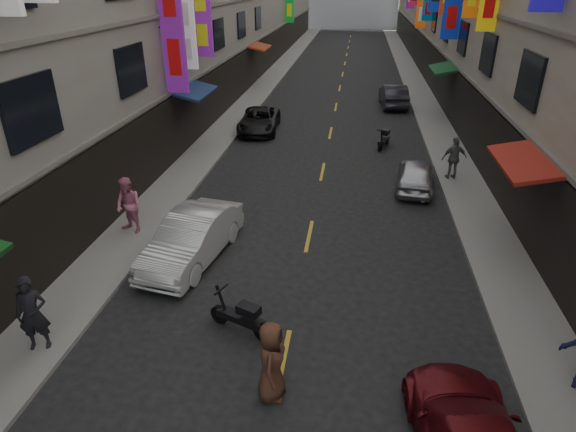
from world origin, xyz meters
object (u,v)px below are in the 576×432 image
(pedestrian_lnear, at_px, (32,314))
(car_right_far, at_px, (393,95))
(pedestrian_lfar, at_px, (129,206))
(car_left_far, at_px, (259,120))
(car_right_mid, at_px, (416,174))
(pedestrian_rfar, at_px, (454,158))
(scooter_far_right, at_px, (384,139))
(pedestrian_crossing, at_px, (272,362))
(car_left_mid, at_px, (192,238))
(scooter_crossing, at_px, (242,317))

(pedestrian_lnear, bearing_deg, car_right_far, 49.91)
(pedestrian_lfar, bearing_deg, car_left_far, 106.56)
(car_right_mid, height_order, pedestrian_lnear, pedestrian_lnear)
(car_left_far, relative_size, pedestrian_rfar, 2.48)
(scooter_far_right, height_order, car_left_far, car_left_far)
(scooter_far_right, xyz_separation_m, pedestrian_crossing, (-2.92, -16.79, 0.48))
(scooter_far_right, height_order, pedestrian_crossing, pedestrian_crossing)
(scooter_far_right, relative_size, pedestrian_rfar, 0.97)
(pedestrian_lfar, bearing_deg, car_right_far, 88.84)
(car_right_mid, xyz_separation_m, pedestrian_crossing, (-3.98, -11.65, 0.30))
(scooter_far_right, distance_m, pedestrian_rfar, 4.94)
(pedestrian_crossing, bearing_deg, pedestrian_lfar, 41.73)
(car_left_mid, xyz_separation_m, pedestrian_rfar, (8.93, 7.68, 0.28))
(scooter_far_right, distance_m, car_left_far, 7.12)
(scooter_crossing, xyz_separation_m, car_right_mid, (5.05, 9.76, 0.18))
(scooter_crossing, relative_size, car_left_mid, 0.38)
(scooter_far_right, height_order, car_right_mid, car_right_mid)
(scooter_far_right, relative_size, pedestrian_lfar, 0.91)
(scooter_crossing, bearing_deg, pedestrian_lnear, 128.74)
(scooter_crossing, height_order, pedestrian_rfar, pedestrian_rfar)
(car_left_mid, height_order, pedestrian_crossing, pedestrian_crossing)
(scooter_crossing, relative_size, pedestrian_rfar, 0.95)
(pedestrian_rfar, bearing_deg, pedestrian_crossing, 52.95)
(car_left_mid, relative_size, pedestrian_lnear, 2.37)
(car_left_mid, relative_size, car_left_far, 1.00)
(scooter_far_right, relative_size, car_left_mid, 0.39)
(car_left_far, relative_size, pedestrian_crossing, 2.42)
(car_left_far, xyz_separation_m, pedestrian_rfar, (9.53, -6.09, 0.40))
(scooter_far_right, bearing_deg, scooter_crossing, 92.15)
(car_right_far, xyz_separation_m, pedestrian_lfar, (-9.70, -19.45, 0.36))
(scooter_crossing, relative_size, car_left_far, 0.38)
(car_right_far, distance_m, pedestrian_rfar, 13.12)
(pedestrian_lfar, height_order, pedestrian_crossing, pedestrian_lfar)
(scooter_far_right, xyz_separation_m, car_left_mid, (-6.24, -11.78, 0.29))
(car_right_mid, xyz_separation_m, pedestrian_lfar, (-9.84, -5.40, 0.47))
(car_right_far, bearing_deg, pedestrian_lnear, 65.53)
(pedestrian_rfar, bearing_deg, car_left_mid, 27.48)
(car_left_far, xyz_separation_m, car_right_mid, (7.90, -7.13, -0.00))
(car_left_mid, bearing_deg, car_left_far, 102.13)
(car_right_far, relative_size, pedestrian_lnear, 2.32)
(pedestrian_lfar, relative_size, pedestrian_rfar, 1.07)
(scooter_far_right, distance_m, car_right_mid, 5.26)
(pedestrian_rfar, bearing_deg, car_right_mid, 19.39)
(car_right_mid, distance_m, pedestrian_lnear, 14.62)
(pedestrian_lfar, distance_m, pedestrian_crossing, 8.56)
(scooter_far_right, distance_m, car_right_far, 8.95)
(pedestrian_rfar, relative_size, pedestrian_crossing, 0.98)
(car_right_mid, relative_size, pedestrian_crossing, 1.97)
(car_right_mid, distance_m, pedestrian_crossing, 12.31)
(scooter_crossing, height_order, pedestrian_crossing, pedestrian_crossing)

